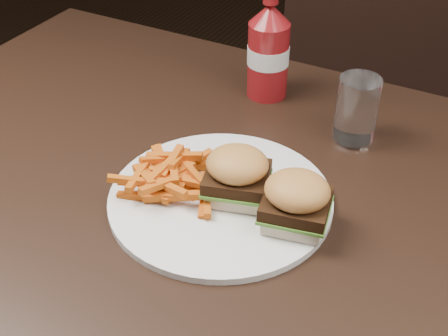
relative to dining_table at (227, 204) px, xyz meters
The scene contains 8 objects.
dining_table is the anchor object (origin of this frame).
chair_far 0.90m from the dining_table, 90.42° to the left, with size 0.46×0.46×0.04m, color black.
plate 0.03m from the dining_table, 86.78° to the right, with size 0.30×0.30×0.01m, color white.
sandwich_half_a 0.05m from the dining_table, 30.86° to the right, with size 0.07×0.07×0.02m, color #FBE0BA.
sandwich_half_b 0.12m from the dining_table, 13.07° to the right, with size 0.07×0.07×0.02m, color beige.
fries_pile 0.09m from the dining_table, 155.71° to the right, with size 0.12×0.12×0.05m, color #CF5F0F, non-canonical shape.
ketchup_bottle 0.29m from the dining_table, 103.90° to the left, with size 0.07×0.07×0.14m, color maroon.
tumbler 0.24m from the dining_table, 62.02° to the left, with size 0.06×0.06×0.10m, color white.
Camera 1 is at (0.31, -0.58, 1.29)m, focal length 50.00 mm.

